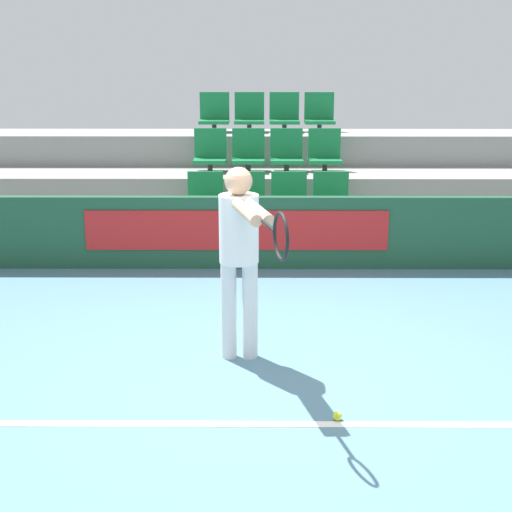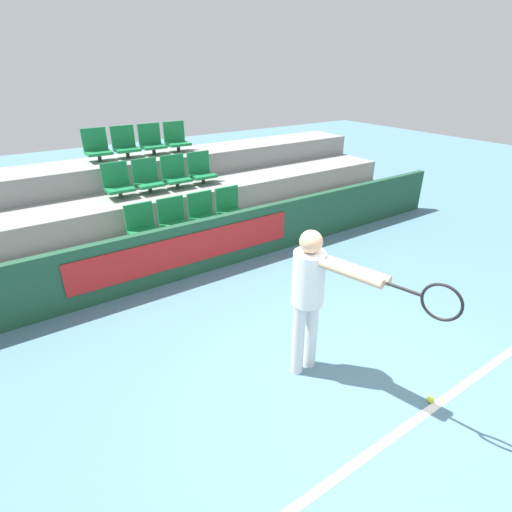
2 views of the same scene
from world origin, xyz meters
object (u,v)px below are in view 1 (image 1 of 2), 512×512
object	(u,v)px
stadium_chair_3	(331,199)
stadium_chair_4	(210,153)
tennis_ball	(337,416)
stadium_chair_8	(214,115)
stadium_chair_5	(248,153)
tennis_player	(241,245)
stadium_chair_7	(325,153)
stadium_chair_1	(247,199)
stadium_chair_10	(284,115)
stadium_chair_9	(249,115)
stadium_chair_6	(286,153)
stadium_chair_11	(319,115)
stadium_chair_0	(205,199)
stadium_chair_2	(289,199)

from	to	relation	value
stadium_chair_3	stadium_chair_4	world-z (taller)	stadium_chair_4
tennis_ball	stadium_chair_8	bearing A→B (deg)	100.76
stadium_chair_5	tennis_player	bearing A→B (deg)	-89.87
stadium_chair_7	stadium_chair_5	bearing A→B (deg)	180.00
stadium_chair_1	stadium_chair_10	distance (m)	2.37
stadium_chair_3	stadium_chair_9	bearing A→B (deg)	116.77
stadium_chair_6	stadium_chair_5	bearing A→B (deg)	180.00
stadium_chair_4	stadium_chair_7	bearing A→B (deg)	0.00
stadium_chair_11	tennis_ball	xyz separation A→B (m)	(-0.36, -6.58, -1.55)
stadium_chair_5	stadium_chair_11	distance (m)	1.58
stadium_chair_0	stadium_chair_10	world-z (taller)	stadium_chair_10
stadium_chair_1	stadium_chair_3	distance (m)	1.08
stadium_chair_3	tennis_ball	distance (m)	4.51
stadium_chair_1	stadium_chair_2	xyz separation A→B (m)	(0.54, 0.00, 0.00)
stadium_chair_9	stadium_chair_11	xyz separation A→B (m)	(1.08, 0.00, 0.00)
tennis_player	stadium_chair_8	bearing A→B (deg)	81.14
stadium_chair_10	stadium_chair_2	bearing A→B (deg)	-90.00
stadium_chair_4	stadium_chair_8	distance (m)	1.15
stadium_chair_11	stadium_chair_2	bearing A→B (deg)	-104.16
stadium_chair_4	stadium_chair_7	world-z (taller)	same
tennis_player	tennis_ball	size ratio (longest dim) A/B	24.67
stadium_chair_0	stadium_chair_7	size ratio (longest dim) A/B	1.00
stadium_chair_7	stadium_chair_8	size ratio (longest dim) A/B	1.00
stadium_chair_1	tennis_player	xyz separation A→B (m)	(0.01, -3.43, 0.31)
stadium_chair_1	stadium_chair_6	xyz separation A→B (m)	(0.54, 1.07, 0.44)
stadium_chair_9	stadium_chair_11	size ratio (longest dim) A/B	1.00
stadium_chair_1	stadium_chair_6	size ratio (longest dim) A/B	1.00
stadium_chair_2	tennis_ball	distance (m)	4.50
stadium_chair_2	stadium_chair_7	xyz separation A→B (m)	(0.54, 1.07, 0.44)
stadium_chair_1	tennis_player	size ratio (longest dim) A/B	0.36
stadium_chair_0	tennis_player	world-z (taller)	tennis_player
stadium_chair_5	stadium_chair_9	distance (m)	1.15
stadium_chair_0	stadium_chair_6	xyz separation A→B (m)	(1.08, 1.07, 0.44)
stadium_chair_1	stadium_chair_5	size ratio (longest dim) A/B	1.00
stadium_chair_6	stadium_chair_9	size ratio (longest dim) A/B	1.00
stadium_chair_4	stadium_chair_11	world-z (taller)	stadium_chair_11
stadium_chair_1	stadium_chair_5	bearing A→B (deg)	90.00
tennis_ball	stadium_chair_5	bearing A→B (deg)	97.37
stadium_chair_7	stadium_chair_6	bearing A→B (deg)	180.00
stadium_chair_8	stadium_chair_5	bearing A→B (deg)	-63.23
stadium_chair_5	stadium_chair_3	bearing A→B (deg)	-44.74
stadium_chair_1	stadium_chair_11	size ratio (longest dim) A/B	1.00
stadium_chair_9	tennis_player	distance (m)	5.59
stadium_chair_2	tennis_player	xyz separation A→B (m)	(-0.53, -3.43, 0.31)
stadium_chair_6	tennis_player	xyz separation A→B (m)	(-0.53, -4.49, -0.13)
stadium_chair_3	stadium_chair_10	world-z (taller)	stadium_chair_10
stadium_chair_7	stadium_chair_11	world-z (taller)	stadium_chair_11
stadium_chair_0	stadium_chair_7	bearing A→B (deg)	33.45
tennis_ball	stadium_chair_10	bearing A→B (deg)	91.53
stadium_chair_2	tennis_ball	world-z (taller)	stadium_chair_2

